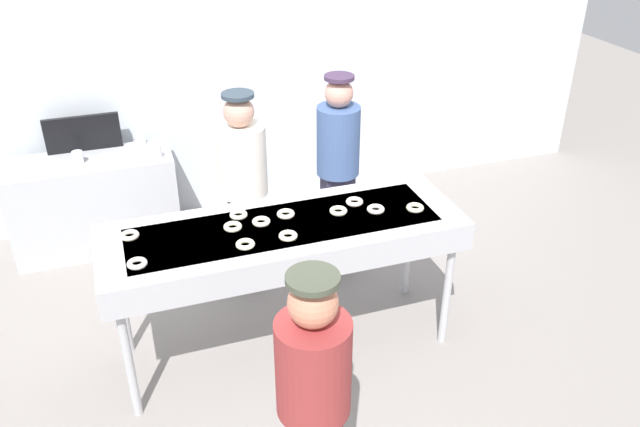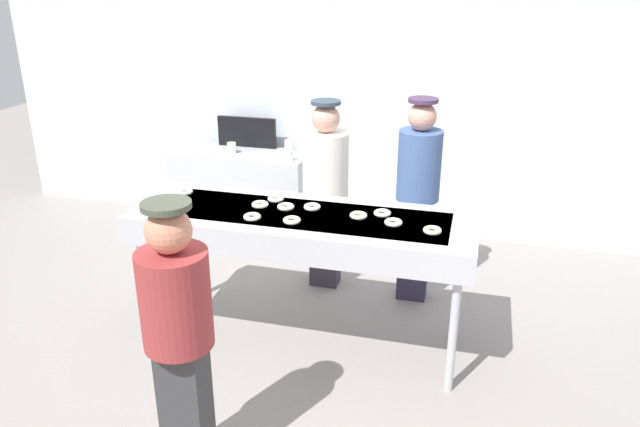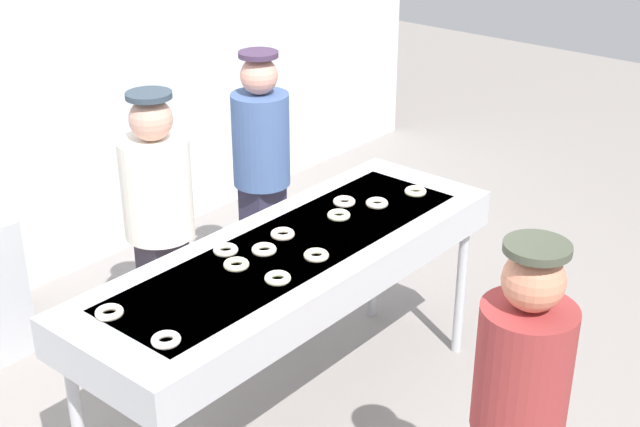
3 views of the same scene
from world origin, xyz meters
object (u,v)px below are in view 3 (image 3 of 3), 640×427
object	(u,v)px
sugar_donut_4	(283,234)
sugar_donut_9	(377,203)
fryer_conveyor	(293,264)
sugar_donut_3	(109,312)
sugar_donut_2	(236,264)
sugar_donut_10	(264,250)
sugar_donut_0	(344,202)
worker_baker	(262,171)
sugar_donut_8	(415,191)
sugar_donut_6	(316,255)
worker_assistant	(159,213)
sugar_donut_5	(226,250)
sugar_donut_11	(166,340)
sugar_donut_1	(278,278)
sugar_donut_7	(339,215)
customer_waiting	(519,403)

from	to	relation	value
sugar_donut_4	sugar_donut_9	xyz separation A→B (m)	(0.59, -0.13, 0.00)
fryer_conveyor	sugar_donut_3	size ratio (longest dim) A/B	19.93
sugar_donut_2	sugar_donut_3	bearing A→B (deg)	170.53
sugar_donut_2	sugar_donut_10	distance (m)	0.19
sugar_donut_0	worker_baker	distance (m)	0.78
sugar_donut_2	sugar_donut_8	distance (m)	1.23
fryer_conveyor	sugar_donut_6	xyz separation A→B (m)	(-0.02, -0.17, 0.11)
sugar_donut_6	sugar_donut_10	world-z (taller)	same
fryer_conveyor	worker_assistant	size ratio (longest dim) A/B	1.47
sugar_donut_9	sugar_donut_10	distance (m)	0.77
worker_baker	worker_assistant	distance (m)	0.76
sugar_donut_3	sugar_donut_5	size ratio (longest dim) A/B	1.00
sugar_donut_11	worker_baker	bearing A→B (deg)	32.60
fryer_conveyor	sugar_donut_9	size ratio (longest dim) A/B	19.93
sugar_donut_9	sugar_donut_11	xyz separation A→B (m)	(-1.58, -0.15, 0.00)
worker_assistant	sugar_donut_0	bearing A→B (deg)	143.03
fryer_conveyor	worker_assistant	distance (m)	0.91
sugar_donut_1	sugar_donut_8	distance (m)	1.19
sugar_donut_1	sugar_donut_3	world-z (taller)	same
sugar_donut_5	sugar_donut_7	distance (m)	0.66
sugar_donut_11	worker_assistant	distance (m)	1.40
sugar_donut_7	sugar_donut_10	world-z (taller)	same
sugar_donut_10	fryer_conveyor	bearing A→B (deg)	-23.26
sugar_donut_4	worker_assistant	world-z (taller)	worker_assistant
fryer_conveyor	sugar_donut_9	bearing A→B (deg)	-2.76
sugar_donut_4	sugar_donut_8	size ratio (longest dim) A/B	1.00
sugar_donut_8	sugar_donut_7	bearing A→B (deg)	165.92
sugar_donut_3	sugar_donut_5	distance (m)	0.70
fryer_conveyor	sugar_donut_6	world-z (taller)	sugar_donut_6
sugar_donut_0	sugar_donut_7	bearing A→B (deg)	-150.54
worker_assistant	sugar_donut_7	bearing A→B (deg)	133.17
sugar_donut_0	sugar_donut_6	xyz separation A→B (m)	(-0.56, -0.28, 0.00)
sugar_donut_10	sugar_donut_11	world-z (taller)	same
worker_baker	sugar_donut_10	bearing A→B (deg)	28.50
sugar_donut_3	sugar_donut_8	xyz separation A→B (m)	(1.85, -0.26, 0.00)
sugar_donut_5	worker_assistant	bearing A→B (deg)	75.22
sugar_donut_5	sugar_donut_9	xyz separation A→B (m)	(0.89, -0.22, 0.00)
sugar_donut_3	sugar_donut_0	bearing A→B (deg)	-1.76
sugar_donut_2	sugar_donut_7	distance (m)	0.71
sugar_donut_6	customer_waiting	size ratio (longest dim) A/B	0.08
sugar_donut_10	worker_assistant	xyz separation A→B (m)	(0.07, 0.85, -0.09)
sugar_donut_8	worker_baker	size ratio (longest dim) A/B	0.07
sugar_donut_4	worker_baker	world-z (taller)	worker_baker
sugar_donut_1	sugar_donut_7	xyz separation A→B (m)	(0.68, 0.21, 0.00)
fryer_conveyor	worker_assistant	world-z (taller)	worker_assistant
sugar_donut_0	sugar_donut_6	size ratio (longest dim) A/B	1.00
sugar_donut_0	sugar_donut_11	xyz separation A→B (m)	(-1.48, -0.29, 0.00)
sugar_donut_2	sugar_donut_4	xyz separation A→B (m)	(0.37, 0.05, 0.00)
sugar_donut_6	customer_waiting	distance (m)	1.22
sugar_donut_5	sugar_donut_8	world-z (taller)	same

